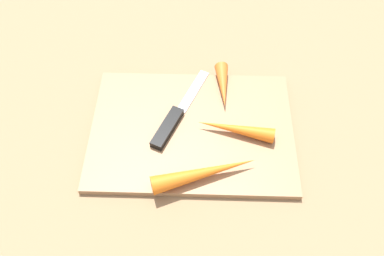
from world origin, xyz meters
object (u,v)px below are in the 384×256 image
(cutting_board, at_px, (192,130))
(carrot_medium, at_px, (236,129))
(carrot_longest, at_px, (205,173))
(knife, at_px, (171,123))
(carrot_shortest, at_px, (223,86))

(cutting_board, bearing_deg, carrot_medium, 172.89)
(carrot_longest, relative_size, carrot_medium, 1.31)
(carrot_medium, bearing_deg, knife, 3.19)
(carrot_longest, bearing_deg, carrot_shortest, 62.70)
(knife, distance_m, carrot_longest, 0.12)
(cutting_board, height_order, knife, knife)
(cutting_board, distance_m, carrot_longest, 0.10)
(cutting_board, height_order, carrot_medium, carrot_medium)
(carrot_medium, bearing_deg, carrot_shortest, -67.22)
(carrot_medium, xyz_separation_m, carrot_shortest, (0.02, -0.10, 0.00))
(knife, bearing_deg, carrot_shortest, -24.96)
(carrot_longest, bearing_deg, carrot_medium, 41.82)
(carrot_shortest, bearing_deg, cutting_board, -34.70)
(carrot_longest, height_order, carrot_medium, carrot_longest)
(carrot_medium, bearing_deg, cutting_board, 4.19)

